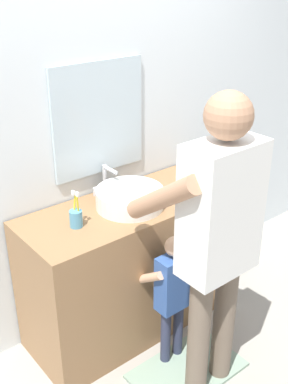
# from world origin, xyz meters

# --- Properties ---
(ground_plane) EXTENTS (14.00, 14.00, 0.00)m
(ground_plane) POSITION_xyz_m (0.00, 0.00, 0.00)
(ground_plane) COLOR #9E998E
(back_wall) EXTENTS (4.40, 0.10, 2.70)m
(back_wall) POSITION_xyz_m (0.00, 0.62, 1.35)
(back_wall) COLOR silver
(back_wall) RESTS_ON ground
(vanity_cabinet) EXTENTS (1.31, 0.54, 0.88)m
(vanity_cabinet) POSITION_xyz_m (0.00, 0.30, 0.44)
(vanity_cabinet) COLOR olive
(vanity_cabinet) RESTS_ON ground
(sink_basin) EXTENTS (0.40, 0.40, 0.11)m
(sink_basin) POSITION_xyz_m (0.00, 0.28, 0.93)
(sink_basin) COLOR silver
(sink_basin) RESTS_ON vanity_cabinet
(faucet) EXTENTS (0.18, 0.14, 0.18)m
(faucet) POSITION_xyz_m (0.00, 0.52, 0.96)
(faucet) COLOR #B7BABF
(faucet) RESTS_ON vanity_cabinet
(toothbrush_cup) EXTENTS (0.07, 0.07, 0.21)m
(toothbrush_cup) POSITION_xyz_m (-0.36, 0.28, 0.93)
(toothbrush_cup) COLOR #4C8EB2
(toothbrush_cup) RESTS_ON vanity_cabinet
(bath_mat) EXTENTS (0.64, 0.40, 0.02)m
(bath_mat) POSITION_xyz_m (0.00, -0.25, 0.01)
(bath_mat) COLOR gray
(bath_mat) RESTS_ON ground
(child_toddler) EXTENTS (0.26, 0.26, 0.85)m
(child_toddler) POSITION_xyz_m (0.00, -0.10, 0.51)
(child_toddler) COLOR #2D334C
(child_toddler) RESTS_ON ground
(adult_parent) EXTENTS (0.52, 0.55, 1.68)m
(adult_parent) POSITION_xyz_m (0.04, -0.36, 1.01)
(adult_parent) COLOR #6B5B4C
(adult_parent) RESTS_ON ground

